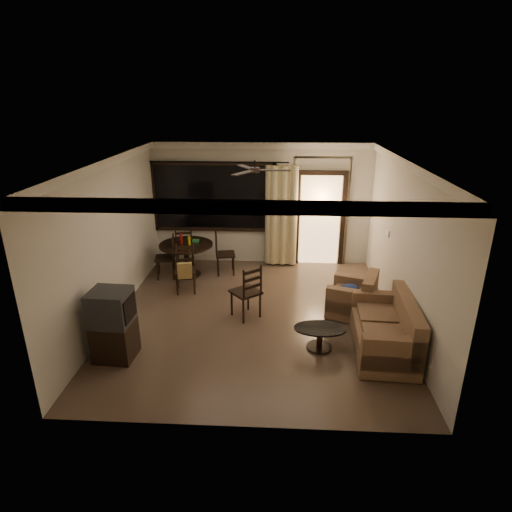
# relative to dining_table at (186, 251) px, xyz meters

# --- Properties ---
(ground) EXTENTS (5.50, 5.50, 0.00)m
(ground) POSITION_rel_dining_table_xyz_m (1.61, -1.84, -0.58)
(ground) COLOR #7F6651
(ground) RESTS_ON ground
(room_shell) EXTENTS (5.50, 6.70, 5.50)m
(room_shell) POSITION_rel_dining_table_xyz_m (2.20, -0.06, 1.25)
(room_shell) COLOR beige
(room_shell) RESTS_ON ground
(dining_table) EXTENTS (1.17, 1.17, 0.95)m
(dining_table) POSITION_rel_dining_table_xyz_m (0.00, 0.00, 0.00)
(dining_table) COLOR black
(dining_table) RESTS_ON ground
(dining_chair_west) EXTENTS (0.49, 0.49, 0.95)m
(dining_chair_west) POSITION_rel_dining_table_xyz_m (-0.43, -0.15, -0.29)
(dining_chair_west) COLOR black
(dining_chair_west) RESTS_ON ground
(dining_chair_east) EXTENTS (0.49, 0.49, 0.95)m
(dining_chair_east) POSITION_rel_dining_table_xyz_m (0.82, 0.14, -0.29)
(dining_chair_east) COLOR black
(dining_chair_east) RESTS_ON ground
(dining_chair_south) EXTENTS (0.49, 0.53, 0.95)m
(dining_chair_south) POSITION_rel_dining_table_xyz_m (0.15, -0.85, -0.27)
(dining_chair_south) COLOR black
(dining_chair_south) RESTS_ON ground
(dining_chair_north) EXTENTS (0.49, 0.49, 0.95)m
(dining_chair_north) POSITION_rel_dining_table_xyz_m (-0.14, 0.45, -0.29)
(dining_chair_north) COLOR black
(dining_chair_north) RESTS_ON ground
(tv_cabinet) EXTENTS (0.62, 0.56, 1.11)m
(tv_cabinet) POSITION_rel_dining_table_xyz_m (-0.44, -3.21, -0.02)
(tv_cabinet) COLOR black
(tv_cabinet) RESTS_ON ground
(sofa) EXTENTS (0.96, 1.66, 0.86)m
(sofa) POSITION_rel_dining_table_xyz_m (3.72, -2.84, -0.23)
(sofa) COLOR #4D3123
(sofa) RESTS_ON ground
(armchair) EXTENTS (1.01, 1.01, 0.80)m
(armchair) POSITION_rel_dining_table_xyz_m (3.40, -1.66, -0.25)
(armchair) COLOR #4D3123
(armchair) RESTS_ON ground
(coffee_table) EXTENTS (0.83, 0.50, 0.36)m
(coffee_table) POSITION_rel_dining_table_xyz_m (2.69, -2.80, -0.33)
(coffee_table) COLOR black
(coffee_table) RESTS_ON ground
(side_chair) EXTENTS (0.64, 0.64, 1.02)m
(side_chair) POSITION_rel_dining_table_xyz_m (1.45, -1.84, -0.27)
(side_chair) COLOR black
(side_chair) RESTS_ON ground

